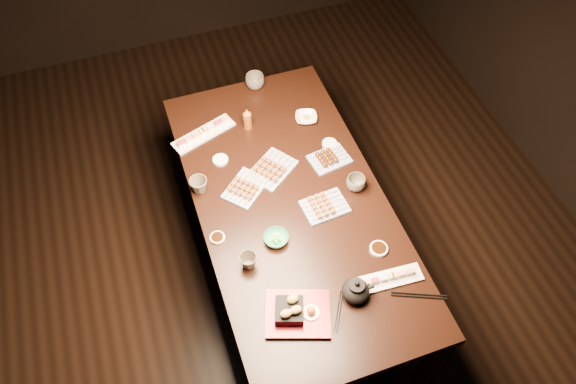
# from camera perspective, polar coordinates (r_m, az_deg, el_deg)

# --- Properties ---
(ground) EXTENTS (5.00, 5.00, 0.00)m
(ground) POSITION_cam_1_polar(r_m,az_deg,el_deg) (3.31, -1.34, -10.67)
(ground) COLOR black
(ground) RESTS_ON ground
(dining_table) EXTENTS (1.01, 1.85, 0.75)m
(dining_table) POSITION_cam_1_polar(r_m,az_deg,el_deg) (3.05, 0.31, -5.13)
(dining_table) COLOR black
(dining_table) RESTS_ON ground
(sushi_platter_near) EXTENTS (0.32, 0.11, 0.04)m
(sushi_platter_near) POSITION_cam_1_polar(r_m,az_deg,el_deg) (2.54, 10.11, -8.60)
(sushi_platter_near) COLOR white
(sushi_platter_near) RESTS_ON dining_table
(sushi_platter_far) EXTENTS (0.37, 0.21, 0.04)m
(sushi_platter_far) POSITION_cam_1_polar(r_m,az_deg,el_deg) (3.04, -8.61, 6.04)
(sushi_platter_far) COLOR white
(sushi_platter_far) RESTS_ON dining_table
(yakitori_plate_center) EXTENTS (0.29, 0.28, 0.06)m
(yakitori_plate_center) POSITION_cam_1_polar(r_m,az_deg,el_deg) (2.84, -1.63, 2.59)
(yakitori_plate_center) COLOR #828EB6
(yakitori_plate_center) RESTS_ON dining_table
(yakitori_plate_right) EXTENTS (0.22, 0.17, 0.05)m
(yakitori_plate_right) POSITION_cam_1_polar(r_m,az_deg,el_deg) (2.71, 3.78, -1.24)
(yakitori_plate_right) COLOR #828EB6
(yakitori_plate_right) RESTS_ON dining_table
(yakitori_plate_left) EXTENTS (0.27, 0.26, 0.05)m
(yakitori_plate_left) POSITION_cam_1_polar(r_m,az_deg,el_deg) (2.77, -4.36, 0.64)
(yakitori_plate_left) COLOR #828EB6
(yakitori_plate_left) RESTS_ON dining_table
(tsukune_plate) EXTENTS (0.22, 0.17, 0.05)m
(tsukune_plate) POSITION_cam_1_polar(r_m,az_deg,el_deg) (2.89, 4.24, 3.59)
(tsukune_plate) COLOR #828EB6
(tsukune_plate) RESTS_ON dining_table
(edamame_bowl_green) EXTENTS (0.15, 0.15, 0.04)m
(edamame_bowl_green) POSITION_cam_1_polar(r_m,az_deg,el_deg) (2.60, -1.21, -4.75)
(edamame_bowl_green) COLOR #2F9063
(edamame_bowl_green) RESTS_ON dining_table
(edamame_bowl_cream) EXTENTS (0.15, 0.15, 0.03)m
(edamame_bowl_cream) POSITION_cam_1_polar(r_m,az_deg,el_deg) (3.09, 1.86, 7.54)
(edamame_bowl_cream) COLOR #F0DEC5
(edamame_bowl_cream) RESTS_ON dining_table
(tempura_tray) EXTENTS (0.33, 0.30, 0.10)m
(tempura_tray) POSITION_cam_1_polar(r_m,az_deg,el_deg) (2.40, 1.02, -11.92)
(tempura_tray) COLOR black
(tempura_tray) RESTS_ON dining_table
(teacup_near_left) EXTENTS (0.11, 0.11, 0.08)m
(teacup_near_left) POSITION_cam_1_polar(r_m,az_deg,el_deg) (2.53, -4.07, -7.02)
(teacup_near_left) COLOR #4C453A
(teacup_near_left) RESTS_ON dining_table
(teacup_mid_right) EXTENTS (0.12, 0.12, 0.08)m
(teacup_mid_right) POSITION_cam_1_polar(r_m,az_deg,el_deg) (2.78, 6.91, 0.90)
(teacup_mid_right) COLOR #4C453A
(teacup_mid_right) RESTS_ON dining_table
(teacup_far_left) EXTENTS (0.10, 0.10, 0.08)m
(teacup_far_left) POSITION_cam_1_polar(r_m,az_deg,el_deg) (2.78, -9.05, 0.66)
(teacup_far_left) COLOR #4C453A
(teacup_far_left) RESTS_ON dining_table
(teacup_far_right) EXTENTS (0.14, 0.14, 0.08)m
(teacup_far_right) POSITION_cam_1_polar(r_m,az_deg,el_deg) (3.26, -3.38, 11.17)
(teacup_far_right) COLOR #4C453A
(teacup_far_right) RESTS_ON dining_table
(teapot) EXTENTS (0.16, 0.16, 0.12)m
(teapot) POSITION_cam_1_polar(r_m,az_deg,el_deg) (2.45, 6.90, -9.77)
(teapot) COLOR black
(teapot) RESTS_ON dining_table
(condiment_bottle) EXTENTS (0.05, 0.05, 0.14)m
(condiment_bottle) POSITION_cam_1_polar(r_m,az_deg,el_deg) (3.02, -4.15, 7.45)
(condiment_bottle) COLOR brown
(condiment_bottle) RESTS_ON dining_table
(sauce_dish_west) EXTENTS (0.07, 0.07, 0.01)m
(sauce_dish_west) POSITION_cam_1_polar(r_m,az_deg,el_deg) (2.64, -7.19, -4.63)
(sauce_dish_west) COLOR white
(sauce_dish_west) RESTS_ON dining_table
(sauce_dish_east) EXTENTS (0.10, 0.10, 0.01)m
(sauce_dish_east) POSITION_cam_1_polar(r_m,az_deg,el_deg) (2.98, 4.25, 4.91)
(sauce_dish_east) COLOR white
(sauce_dish_east) RESTS_ON dining_table
(sauce_dish_se) EXTENTS (0.09, 0.09, 0.01)m
(sauce_dish_se) POSITION_cam_1_polar(r_m,az_deg,el_deg) (2.62, 9.19, -5.71)
(sauce_dish_se) COLOR white
(sauce_dish_se) RESTS_ON dining_table
(sauce_dish_nw) EXTENTS (0.10, 0.10, 0.01)m
(sauce_dish_nw) POSITION_cam_1_polar(r_m,az_deg,el_deg) (2.92, -6.88, 3.26)
(sauce_dish_nw) COLOR white
(sauce_dish_nw) RESTS_ON dining_table
(chopsticks_near) EXTENTS (0.11, 0.18, 0.01)m
(chopsticks_near) POSITION_cam_1_polar(r_m,az_deg,el_deg) (2.46, 5.19, -11.97)
(chopsticks_near) COLOR black
(chopsticks_near) RESTS_ON dining_table
(chopsticks_se) EXTENTS (0.23, 0.12, 0.01)m
(chopsticks_se) POSITION_cam_1_polar(r_m,az_deg,el_deg) (2.54, 13.16, -10.20)
(chopsticks_se) COLOR black
(chopsticks_se) RESTS_ON dining_table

